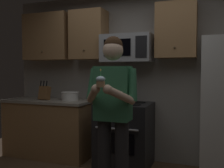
% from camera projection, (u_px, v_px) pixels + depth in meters
% --- Properties ---
extents(wall_back, '(4.40, 0.10, 2.60)m').
position_uv_depth(wall_back, '(141.00, 77.00, 4.06)').
color(wall_back, gray).
rests_on(wall_back, ground).
extents(oven_range, '(0.76, 0.70, 0.93)m').
position_uv_depth(oven_range, '(125.00, 134.00, 3.79)').
color(oven_range, black).
rests_on(oven_range, ground).
extents(microwave, '(0.74, 0.41, 0.40)m').
position_uv_depth(microwave, '(127.00, 48.00, 3.83)').
color(microwave, '#9EA0A5').
extents(cabinet_row_upper, '(2.78, 0.36, 0.76)m').
position_uv_depth(cabinet_row_upper, '(93.00, 35.00, 4.07)').
color(cabinet_row_upper, '#9E7247').
extents(counter_left, '(1.44, 0.66, 0.92)m').
position_uv_depth(counter_left, '(49.00, 127.00, 4.26)').
color(counter_left, '#9E7247').
rests_on(counter_left, ground).
extents(knife_block, '(0.16, 0.15, 0.32)m').
position_uv_depth(knife_block, '(45.00, 93.00, 4.20)').
color(knife_block, brown).
rests_on(knife_block, counter_left).
extents(bowl_large_white, '(0.29, 0.29, 0.13)m').
position_uv_depth(bowl_large_white, '(70.00, 96.00, 4.15)').
color(bowl_large_white, white).
rests_on(bowl_large_white, counter_left).
extents(person, '(0.60, 0.48, 1.76)m').
position_uv_depth(person, '(113.00, 108.00, 2.79)').
color(person, '#262628').
rests_on(person, ground).
extents(cupcake, '(0.09, 0.09, 0.17)m').
position_uv_depth(cupcake, '(101.00, 81.00, 2.47)').
color(cupcake, '#A87F56').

